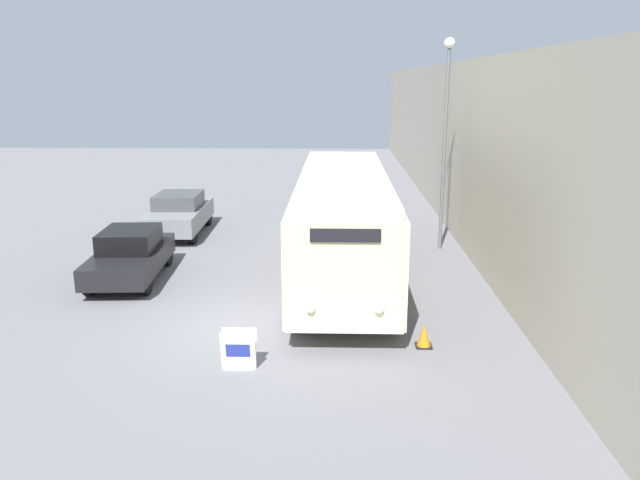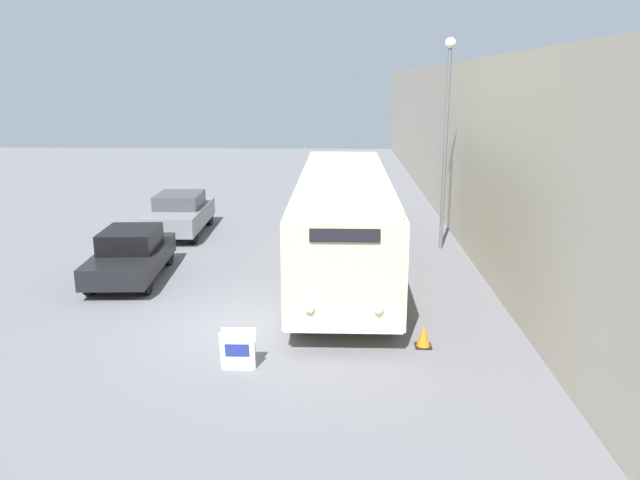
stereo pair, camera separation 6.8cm
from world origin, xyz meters
name	(u,v)px [view 1 (the left image)]	position (x,y,z in m)	size (l,w,h in m)	color
ground_plane	(254,329)	(0.00, 0.00, 0.00)	(80.00, 80.00, 0.00)	slate
building_wall_right	(457,149)	(6.42, 10.00, 3.18)	(0.30, 60.00, 6.36)	#B2A893
vintage_bus	(343,218)	(2.10, 4.31, 1.76)	(2.64, 11.29, 3.10)	black
sign_board	(239,350)	(-0.03, -2.07, 0.40)	(0.70, 0.32, 0.83)	gray
streetlamp	(446,117)	(5.50, 7.44, 4.49)	(0.36, 0.36, 7.02)	#595E60
parked_car_near	(130,255)	(-4.12, 3.73, 0.74)	(2.02, 4.30, 1.48)	black
parked_car_mid	(179,213)	(-4.09, 9.34, 0.78)	(1.99, 4.43, 1.53)	black
traffic_cone	(424,336)	(3.86, -0.87, 0.24)	(0.36, 0.36, 0.50)	black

